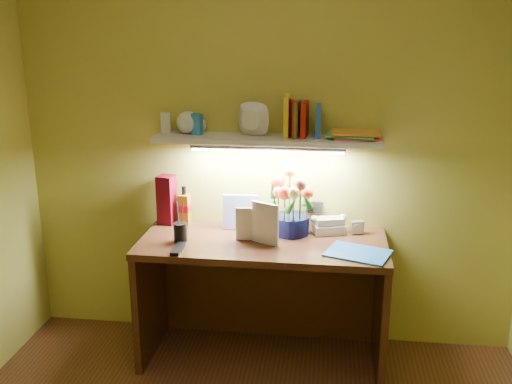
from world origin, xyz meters
The scene contains 13 objects.
desk centered at (0.00, 1.20, 0.38)m, with size 1.40×0.60×0.75m, color #37190F.
flower_bouquet centered at (0.15, 1.34, 0.94)m, with size 0.24×0.24×0.38m, color #060932, non-canonical shape.
telephone centered at (0.37, 1.38, 0.80)m, with size 0.18×0.14×0.11m, color beige, non-canonical shape.
desk_clock centered at (0.53, 1.39, 0.79)m, with size 0.08×0.04×0.08m, color silver.
whisky_bottle centered at (-0.51, 1.42, 0.87)m, with size 0.06×0.06×0.24m, color #9D6915, non-canonical shape.
whisky_box centered at (-0.62, 1.42, 0.90)m, with size 0.10×0.10×0.30m, color #590615.
pen_cup centered at (-0.46, 1.13, 0.84)m, with size 0.07×0.07×0.18m, color black.
art_card centered at (-0.16, 1.39, 0.85)m, with size 0.21×0.04×0.21m, color white, non-canonical shape.
tv_remote centered at (-0.44, 0.99, 0.76)m, with size 0.05×0.17×0.02m, color black.
blue_folder centered at (0.53, 1.07, 0.75)m, with size 0.32×0.24×0.01m, color blue.
desk_book_a centered at (-0.15, 1.19, 0.85)m, with size 0.14×0.02×0.19m, color beige.
desk_book_b centered at (-0.06, 1.19, 0.87)m, with size 0.18×0.02×0.24m, color silver.
wall_shelf centered at (0.00, 1.38, 1.34)m, with size 1.30×0.28×0.27m.
Camera 1 is at (0.36, -1.81, 1.92)m, focal length 40.00 mm.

